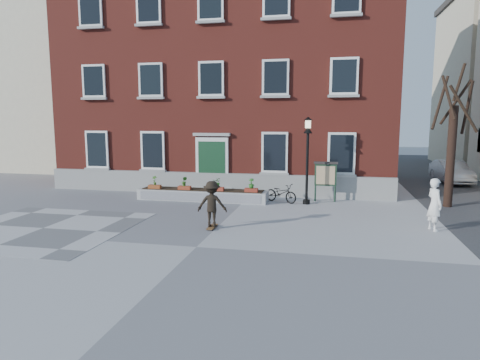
% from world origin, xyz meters
% --- Properties ---
extents(ground, '(100.00, 100.00, 0.00)m').
position_xyz_m(ground, '(0.00, 0.00, 0.00)').
color(ground, '#9C9C9F').
rests_on(ground, ground).
extents(checker_patch, '(6.00, 6.00, 0.01)m').
position_xyz_m(checker_patch, '(-6.00, 1.00, 0.01)').
color(checker_patch, '#5E5E60').
rests_on(checker_patch, ground).
extents(distant_building, '(10.00, 12.00, 13.00)m').
position_xyz_m(distant_building, '(-18.00, 20.00, 6.50)').
color(distant_building, beige).
rests_on(distant_building, ground).
extents(bicycle, '(1.74, 1.27, 0.87)m').
position_xyz_m(bicycle, '(1.70, 7.49, 0.44)').
color(bicycle, black).
rests_on(bicycle, ground).
extents(parked_car, '(1.76, 4.20, 1.35)m').
position_xyz_m(parked_car, '(11.03, 15.58, 0.68)').
color(parked_car, silver).
rests_on(parked_car, ground).
extents(bystander, '(0.65, 0.78, 1.83)m').
position_xyz_m(bystander, '(7.46, 3.59, 0.91)').
color(bystander, white).
rests_on(bystander, ground).
extents(brick_building, '(18.40, 10.85, 12.60)m').
position_xyz_m(brick_building, '(-2.00, 13.98, 6.30)').
color(brick_building, maroon).
rests_on(brick_building, ground).
extents(planter_assembly, '(6.20, 1.12, 1.15)m').
position_xyz_m(planter_assembly, '(-1.99, 7.18, 0.31)').
color(planter_assembly, '#B8B9B4').
rests_on(planter_assembly, ground).
extents(bare_tree, '(1.83, 1.83, 6.16)m').
position_xyz_m(bare_tree, '(9.01, 8.01, 2.79)').
color(bare_tree, black).
rests_on(bare_tree, ground).
extents(lamp_post, '(0.40, 0.40, 3.93)m').
position_xyz_m(lamp_post, '(2.88, 7.32, 2.54)').
color(lamp_post, black).
rests_on(lamp_post, ground).
extents(notice_board, '(1.10, 0.16, 1.87)m').
position_xyz_m(notice_board, '(3.70, 8.07, 1.26)').
color(notice_board, '#193324').
rests_on(notice_board, ground).
extents(skateboarder, '(1.10, 0.78, 1.69)m').
position_xyz_m(skateboarder, '(-0.13, 2.24, 0.88)').
color(skateboarder, brown).
rests_on(skateboarder, ground).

